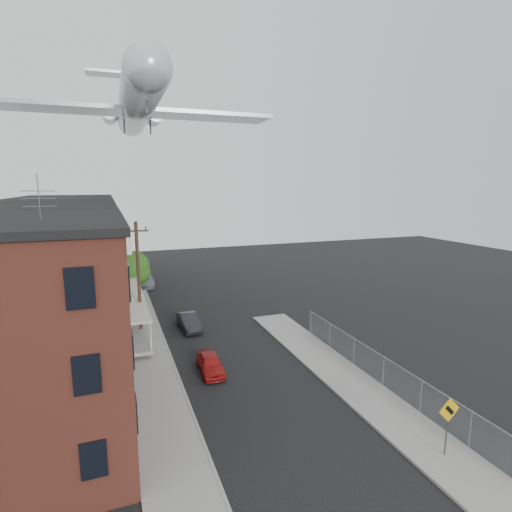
{
  "coord_description": "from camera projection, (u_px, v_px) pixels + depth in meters",
  "views": [
    {
      "loc": [
        -7.53,
        -12.72,
        11.69
      ],
      "look_at": [
        -0.42,
        6.38,
        8.04
      ],
      "focal_mm": 28.0,
      "sensor_mm": 36.0,
      "label": 1
    }
  ],
  "objects": [
    {
      "name": "curb_left",
      "position": [
        154.0,
        311.0,
        37.12
      ],
      "size": [
        0.15,
        62.0,
        0.14
      ],
      "primitive_type": "cube",
      "color": "gray",
      "rests_on": "ground"
    },
    {
      "name": "warning_sign",
      "position": [
        448.0,
        418.0,
        17.03
      ],
      "size": [
        1.1,
        0.11,
        2.8
      ],
      "color": "#515156",
      "rests_on": "ground"
    },
    {
      "name": "row_house_d",
      "position": [
        68.0,
        242.0,
        45.96
      ],
      "size": [
        11.98,
        7.0,
        10.3
      ],
      "color": "slate",
      "rests_on": "ground"
    },
    {
      "name": "airplane",
      "position": [
        137.0,
        104.0,
        36.08
      ],
      "size": [
        23.37,
        26.68,
        7.77
      ],
      "color": "#BDBDC1",
      "rests_on": "ground"
    },
    {
      "name": "row_house_e",
      "position": [
        73.0,
        235.0,
        52.42
      ],
      "size": [
        11.98,
        7.0,
        10.3
      ],
      "color": "slate",
      "rests_on": "ground"
    },
    {
      "name": "row_house_c",
      "position": [
        62.0,
        252.0,
        39.5
      ],
      "size": [
        11.98,
        7.0,
        10.3
      ],
      "color": "slate",
      "rests_on": "ground"
    },
    {
      "name": "sidewalk_left",
      "position": [
        137.0,
        313.0,
        36.62
      ],
      "size": [
        3.0,
        62.0,
        0.12
      ],
      "primitive_type": "cube",
      "color": "gray",
      "rests_on": "ground"
    },
    {
      "name": "car_mid",
      "position": [
        189.0,
        322.0,
        32.59
      ],
      "size": [
        1.55,
        3.98,
        1.29
      ],
      "primitive_type": "imported",
      "rotation": [
        0.0,
        0.0,
        0.05
      ],
      "color": "black",
      "rests_on": "ground"
    },
    {
      "name": "curb_right",
      "position": [
        330.0,
        386.0,
        23.3
      ],
      "size": [
        0.15,
        26.0,
        0.14
      ],
      "primitive_type": "cube",
      "color": "gray",
      "rests_on": "ground"
    },
    {
      "name": "row_house_a",
      "position": [
        41.0,
        284.0,
        26.59
      ],
      "size": [
        11.98,
        7.0,
        10.3
      ],
      "color": "slate",
      "rests_on": "ground"
    },
    {
      "name": "street_tree",
      "position": [
        135.0,
        269.0,
        39.72
      ],
      "size": [
        3.22,
        3.2,
        5.2
      ],
      "color": "black",
      "rests_on": "ground"
    },
    {
      "name": "corner_building",
      "position": [
        9.0,
        333.0,
        17.81
      ],
      "size": [
        10.31,
        12.3,
        12.15
      ],
      "color": "#3C1D13",
      "rests_on": "ground"
    },
    {
      "name": "chainlink_fence",
      "position": [
        383.0,
        371.0,
        23.22
      ],
      "size": [
        0.06,
        18.06,
        1.9
      ],
      "color": "gray",
      "rests_on": "ground"
    },
    {
      "name": "utility_pole",
      "position": [
        139.0,
        278.0,
        30.24
      ],
      "size": [
        1.8,
        0.26,
        9.0
      ],
      "color": "black",
      "rests_on": "ground"
    },
    {
      "name": "car_near",
      "position": [
        210.0,
        364.0,
        25.09
      ],
      "size": [
        1.54,
        3.53,
        1.19
      ],
      "primitive_type": "imported",
      "rotation": [
        0.0,
        0.0,
        -0.04
      ],
      "color": "#A81815",
      "rests_on": "ground"
    },
    {
      "name": "ground",
      "position": [
        320.0,
        473.0,
        16.38
      ],
      "size": [
        120.0,
        120.0,
        0.0
      ],
      "primitive_type": "plane",
      "color": "black",
      "rests_on": "ground"
    },
    {
      "name": "row_house_b",
      "position": [
        54.0,
        265.0,
        33.05
      ],
      "size": [
        11.98,
        7.0,
        10.3
      ],
      "color": "slate",
      "rests_on": "ground"
    },
    {
      "name": "car_far",
      "position": [
        148.0,
        282.0,
        46.22
      ],
      "size": [
        1.89,
        3.91,
        1.1
      ],
      "primitive_type": "imported",
      "rotation": [
        0.0,
        0.0,
        -0.1
      ],
      "color": "slate",
      "rests_on": "ground"
    },
    {
      "name": "sidewalk_right",
      "position": [
        351.0,
        382.0,
        23.8
      ],
      "size": [
        3.0,
        26.0,
        0.12
      ],
      "primitive_type": "cube",
      "color": "gray",
      "rests_on": "ground"
    }
  ]
}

